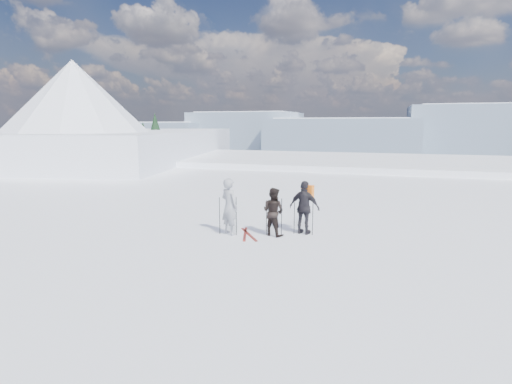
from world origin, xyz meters
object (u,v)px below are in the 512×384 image
(skier_grey, at_px, (229,206))
(skier_pack, at_px, (304,208))
(skier_dark, at_px, (273,212))
(skis_loose, at_px, (247,234))

(skier_grey, bearing_deg, skier_pack, -133.36)
(skier_dark, distance_m, skis_loose, 1.23)
(skier_dark, relative_size, skis_loose, 1.01)
(skier_dark, bearing_deg, skier_grey, 31.22)
(skier_grey, distance_m, skis_loose, 1.15)
(skis_loose, bearing_deg, skier_pack, 20.43)
(skier_grey, xyz_separation_m, skis_loose, (0.61, 0.10, -0.97))
(skier_grey, bearing_deg, skis_loose, -141.76)
(skier_dark, xyz_separation_m, skier_pack, (0.99, 0.49, 0.10))
(skier_pack, bearing_deg, skis_loose, 33.37)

